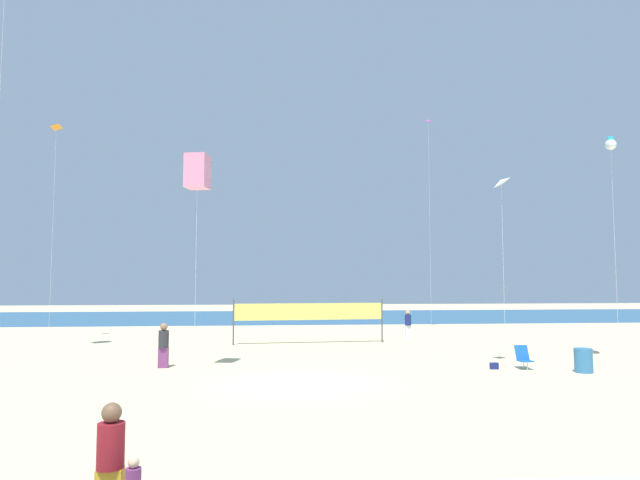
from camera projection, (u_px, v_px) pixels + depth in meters
ground_plane at (298, 384)px, 18.04m from camera, size 120.00×120.00×0.00m
ocean_band at (281, 317)px, 51.57m from camera, size 120.00×20.00×0.01m
mother_figure at (110, 459)px, 7.71m from camera, size 0.38×0.38×1.67m
beachgoer_charcoal_shirt at (164, 344)px, 21.39m from camera, size 0.40×0.40×1.75m
beachgoer_navy_shirt at (408, 323)px, 32.45m from camera, size 0.38×0.38×1.65m
folding_beach_chair at (523, 357)px, 21.14m from camera, size 0.52×0.65×0.89m
trash_barrel at (583, 360)px, 20.27m from camera, size 0.65×0.65×0.89m
volleyball_net at (309, 313)px, 29.60m from camera, size 8.21×0.70×2.40m
beach_handbag at (494, 366)px, 21.00m from camera, size 0.31×0.16×0.25m
kite_pink_box at (197, 172)px, 20.73m from camera, size 0.96×0.96×8.20m
kite_white_inflatable at (611, 145)px, 22.93m from camera, size 1.00×1.39×9.51m
kite_white_diamond at (500, 184)px, 21.69m from camera, size 0.71×0.71×7.55m
kite_orange_diamond at (56, 132)px, 31.10m from camera, size 0.72×0.73×12.35m
kite_magenta_diamond at (429, 132)px, 37.63m from camera, size 0.51×0.52×14.60m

